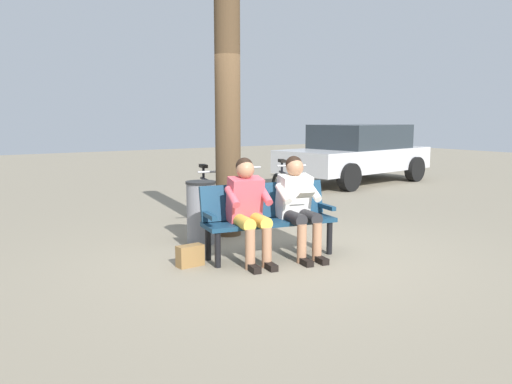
# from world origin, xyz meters

# --- Properties ---
(ground_plane) EXTENTS (40.00, 40.00, 0.00)m
(ground_plane) POSITION_xyz_m (0.00, 0.00, 0.00)
(ground_plane) COLOR gray
(bench) EXTENTS (1.66, 0.77, 0.87)m
(bench) POSITION_xyz_m (0.16, 0.09, 0.51)
(bench) COLOR navy
(bench) RESTS_ON ground
(person_reading) EXTENTS (0.54, 0.81, 1.20)m
(person_reading) POSITION_xyz_m (-0.12, 0.31, 0.66)
(person_reading) COLOR white
(person_reading) RESTS_ON ground
(person_companion) EXTENTS (0.54, 0.81, 1.20)m
(person_companion) POSITION_xyz_m (0.50, 0.19, 0.66)
(person_companion) COLOR #D84C59
(person_companion) RESTS_ON ground
(handbag) EXTENTS (0.31, 0.16, 0.24)m
(handbag) POSITION_xyz_m (1.15, -0.02, 0.12)
(handbag) COLOR olive
(handbag) RESTS_ON ground
(tree_trunk) EXTENTS (0.35, 0.35, 3.43)m
(tree_trunk) POSITION_xyz_m (-0.02, -1.13, 1.71)
(tree_trunk) COLOR #4C3823
(tree_trunk) RESTS_ON ground
(litter_bin) EXTENTS (0.40, 0.40, 0.83)m
(litter_bin) POSITION_xyz_m (0.53, -0.90, 0.42)
(litter_bin) COLOR slate
(litter_bin) RESTS_ON ground
(bicycle_purple) EXTENTS (0.72, 1.58, 0.94)m
(bicycle_purple) POSITION_xyz_m (-1.62, -1.92, 0.36)
(bicycle_purple) COLOR black
(bicycle_purple) RESTS_ON ground
(bicycle_orange) EXTENTS (0.63, 1.62, 0.94)m
(bicycle_orange) POSITION_xyz_m (-0.79, -2.07, 0.36)
(bicycle_orange) COLOR black
(bicycle_orange) RESTS_ON ground
(bicycle_silver) EXTENTS (0.55, 1.65, 0.94)m
(bicycle_silver) POSITION_xyz_m (-0.06, -1.82, 0.36)
(bicycle_silver) COLOR black
(bicycle_silver) RESTS_ON ground
(parked_car) EXTENTS (4.41, 2.46, 1.47)m
(parked_car) POSITION_xyz_m (-5.83, -4.45, 0.77)
(parked_car) COLOR silver
(parked_car) RESTS_ON ground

